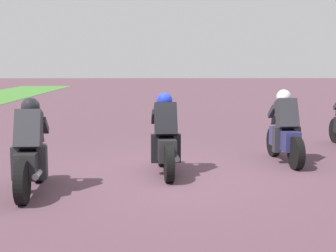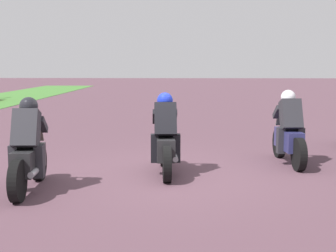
{
  "view_description": "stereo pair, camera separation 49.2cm",
  "coord_description": "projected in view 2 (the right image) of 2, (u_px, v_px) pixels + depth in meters",
  "views": [
    {
      "loc": [
        -8.96,
        0.19,
        2.05
      ],
      "look_at": [
        0.06,
        0.0,
        0.9
      ],
      "focal_mm": 52.83,
      "sensor_mm": 36.0,
      "label": 1
    },
    {
      "loc": [
        -8.96,
        -0.3,
        2.05
      ],
      "look_at": [
        0.06,
        0.0,
        0.9
      ],
      "focal_mm": 52.83,
      "sensor_mm": 36.0,
      "label": 2
    }
  ],
  "objects": [
    {
      "name": "ground_plane",
      "position": [
        168.0,
        175.0,
        9.15
      ],
      "size": [
        120.0,
        120.0,
        0.0
      ],
      "primitive_type": "plane",
      "color": "#553844"
    },
    {
      "name": "rider_lane_c",
      "position": [
        165.0,
        141.0,
        9.17
      ],
      "size": [
        2.04,
        0.55,
        1.51
      ],
      "rotation": [
        0.0,
        0.0,
        0.08
      ],
      "color": "black",
      "rests_on": "ground_plane"
    },
    {
      "name": "rider_lane_b",
      "position": [
        289.0,
        134.0,
        10.07
      ],
      "size": [
        2.04,
        0.55,
        1.51
      ],
      "rotation": [
        0.0,
        0.0,
        0.08
      ],
      "color": "black",
      "rests_on": "ground_plane"
    },
    {
      "name": "rider_lane_d",
      "position": [
        29.0,
        152.0,
        7.94
      ],
      "size": [
        2.04,
        0.55,
        1.51
      ],
      "rotation": [
        0.0,
        0.0,
        0.06
      ],
      "color": "black",
      "rests_on": "ground_plane"
    }
  ]
}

